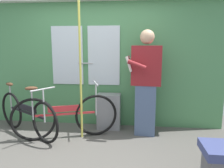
{
  "coord_description": "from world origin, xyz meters",
  "views": [
    {
      "loc": [
        0.78,
        -2.85,
        1.58
      ],
      "look_at": [
        0.39,
        0.57,
        0.95
      ],
      "focal_mm": 35.73,
      "sensor_mm": 36.0,
      "label": 1
    }
  ],
  "objects_px": {
    "passenger_reading_newspaper": "(146,81)",
    "trash_bin_by_wall": "(109,111)",
    "bicycle_near_door": "(65,116)",
    "handrail_pole": "(80,69)",
    "bicycle_leaning_behind": "(26,114)"
  },
  "relations": [
    {
      "from": "bicycle_near_door",
      "to": "trash_bin_by_wall",
      "type": "xyz_separation_m",
      "value": [
        0.67,
        0.53,
        -0.06
      ]
    },
    {
      "from": "passenger_reading_newspaper",
      "to": "trash_bin_by_wall",
      "type": "bearing_deg",
      "value": -13.77
    },
    {
      "from": "bicycle_near_door",
      "to": "trash_bin_by_wall",
      "type": "bearing_deg",
      "value": 18.92
    },
    {
      "from": "handrail_pole",
      "to": "passenger_reading_newspaper",
      "type": "bearing_deg",
      "value": 12.09
    },
    {
      "from": "bicycle_near_door",
      "to": "handrail_pole",
      "type": "height_order",
      "value": "handrail_pole"
    },
    {
      "from": "bicycle_leaning_behind",
      "to": "handrail_pole",
      "type": "height_order",
      "value": "handrail_pole"
    },
    {
      "from": "handrail_pole",
      "to": "trash_bin_by_wall",
      "type": "bearing_deg",
      "value": 48.34
    },
    {
      "from": "passenger_reading_newspaper",
      "to": "handrail_pole",
      "type": "distance_m",
      "value": 1.11
    },
    {
      "from": "bicycle_leaning_behind",
      "to": "bicycle_near_door",
      "type": "bearing_deg",
      "value": 26.88
    },
    {
      "from": "bicycle_leaning_behind",
      "to": "passenger_reading_newspaper",
      "type": "distance_m",
      "value": 2.14
    },
    {
      "from": "trash_bin_by_wall",
      "to": "passenger_reading_newspaper",
      "type": "bearing_deg",
      "value": -19.33
    },
    {
      "from": "bicycle_near_door",
      "to": "trash_bin_by_wall",
      "type": "relative_size",
      "value": 2.54
    },
    {
      "from": "passenger_reading_newspaper",
      "to": "trash_bin_by_wall",
      "type": "relative_size",
      "value": 2.75
    },
    {
      "from": "bicycle_near_door",
      "to": "handrail_pole",
      "type": "xyz_separation_m",
      "value": [
        0.26,
        0.07,
        0.78
      ]
    },
    {
      "from": "bicycle_near_door",
      "to": "trash_bin_by_wall",
      "type": "height_order",
      "value": "bicycle_near_door"
    }
  ]
}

